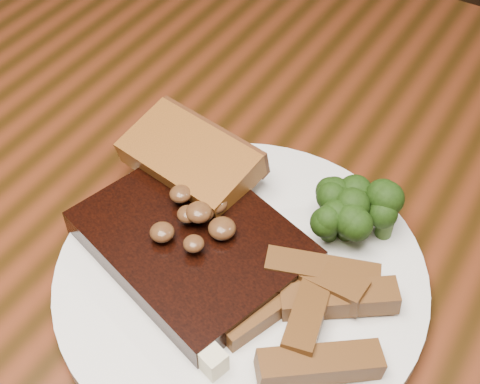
% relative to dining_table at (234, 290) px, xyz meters
% --- Properties ---
extents(dining_table, '(1.60, 0.90, 0.75)m').
position_rel_dining_table_xyz_m(dining_table, '(0.00, 0.00, 0.00)').
color(dining_table, '#4F210F').
rests_on(dining_table, ground).
extents(chair_far, '(0.45, 0.45, 0.94)m').
position_rel_dining_table_xyz_m(chair_far, '(0.04, 0.72, -0.14)').
color(chair_far, black).
rests_on(chair_far, ground).
extents(plate, '(0.34, 0.34, 0.01)m').
position_rel_dining_table_xyz_m(plate, '(0.04, -0.04, 0.10)').
color(plate, white).
rests_on(plate, dining_table).
extents(steak, '(0.20, 0.17, 0.02)m').
position_rel_dining_table_xyz_m(steak, '(-0.01, -0.05, 0.12)').
color(steak, black).
rests_on(steak, plate).
extents(steak_bone, '(0.16, 0.06, 0.02)m').
position_rel_dining_table_xyz_m(steak_bone, '(-0.01, -0.10, 0.11)').
color(steak_bone, beige).
rests_on(steak_bone, plate).
extents(mushroom_pile, '(0.06, 0.06, 0.03)m').
position_rel_dining_table_xyz_m(mushroom_pile, '(-0.01, -0.04, 0.14)').
color(mushroom_pile, '#53341A').
rests_on(mushroom_pile, steak).
extents(garlic_bread, '(0.12, 0.08, 0.03)m').
position_rel_dining_table_xyz_m(garlic_bread, '(-0.05, 0.01, 0.12)').
color(garlic_bread, '#924E1A').
rests_on(garlic_bread, plate).
extents(potato_wedges, '(0.11, 0.11, 0.02)m').
position_rel_dining_table_xyz_m(potato_wedges, '(0.12, -0.05, 0.12)').
color(potato_wedges, brown).
rests_on(potato_wedges, plate).
extents(broccoli_cluster, '(0.08, 0.08, 0.04)m').
position_rel_dining_table_xyz_m(broccoli_cluster, '(0.10, 0.04, 0.12)').
color(broccoli_cluster, '#1A360C').
rests_on(broccoli_cluster, plate).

